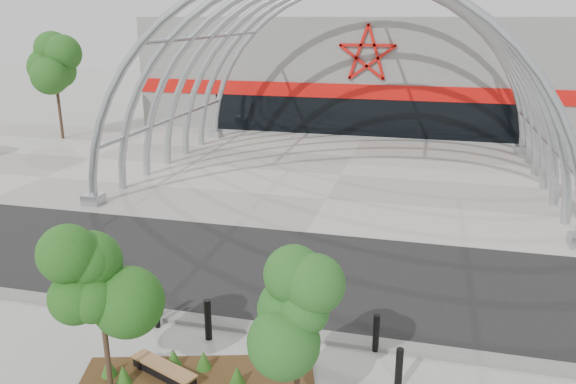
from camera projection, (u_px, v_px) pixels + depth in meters
name	position (u px, v px, depth m)	size (l,w,h in m)	color
ground	(253.00, 324.00, 15.45)	(140.00, 140.00, 0.00)	#9C9C97
road	(284.00, 270.00, 18.68)	(140.00, 7.00, 0.02)	black
forecourt	(341.00, 175.00, 29.78)	(60.00, 17.00, 0.04)	gray
kerb	(250.00, 327.00, 15.20)	(60.00, 0.50, 0.12)	slate
arena_building	(377.00, 69.00, 45.18)	(34.00, 15.24, 8.00)	slate
vault_canopy	(341.00, 175.00, 29.78)	(20.80, 15.80, 20.36)	#A2A7AC
planting_bed	(195.00, 374.00, 13.07)	(5.64, 3.06, 0.57)	#352711
street_tree_0	(99.00, 282.00, 11.83)	(1.68, 1.68, 3.83)	#322115
street_tree_1	(297.00, 315.00, 10.98)	(1.49, 1.49, 3.53)	black
bench_0	(164.00, 373.00, 13.05)	(1.85, 1.05, 0.38)	black
bollard_0	(157.00, 312.00, 15.18)	(0.15, 0.15, 0.91)	black
bollard_1	(155.00, 305.00, 15.42)	(0.17, 0.17, 1.04)	black
bollard_2	(208.00, 320.00, 14.58)	(0.18, 0.18, 1.13)	black
bollard_3	(376.00, 333.00, 14.08)	(0.16, 0.16, 1.01)	black
bollard_4	(399.00, 370.00, 12.60)	(0.17, 0.17, 1.06)	black
bg_tree_0	(55.00, 70.00, 37.20)	(3.00, 3.00, 6.45)	#2F1F14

